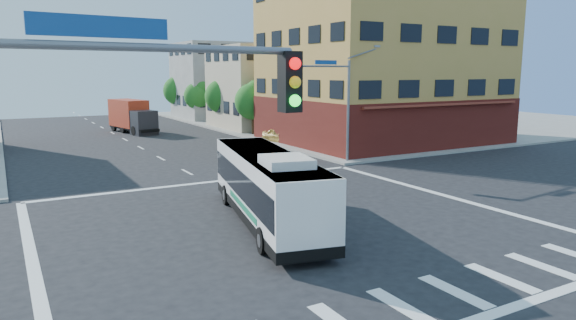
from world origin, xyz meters
TOP-DOWN VIEW (x-y plane):
  - ground at (0.00, 0.00)m, footprint 120.00×120.00m
  - sidewalk_ne at (35.00, 35.00)m, footprint 50.00×50.00m
  - corner_building_ne at (19.99, 18.48)m, footprint 18.10×15.44m
  - building_east_near at (16.98, 33.98)m, footprint 12.06×10.06m
  - building_east_far at (16.98, 47.98)m, footprint 12.06×10.06m
  - signal_mast_ne at (9.08, 10.62)m, footprint 7.91×1.13m
  - signal_mast_sw at (-9.08, -10.64)m, footprint 7.91×1.01m
  - street_tree_a at (11.90, 27.92)m, footprint 3.60×3.60m
  - street_tree_b at (11.90, 35.92)m, footprint 3.80×3.80m
  - street_tree_c at (11.90, 43.92)m, footprint 3.40×3.40m
  - street_tree_d at (11.90, 51.92)m, footprint 4.00×4.00m
  - transit_bus at (-0.62, 0.70)m, footprint 4.63×11.20m
  - box_truck at (1.95, 36.29)m, footprint 3.58×7.75m
  - parked_car at (11.53, 21.72)m, footprint 2.38×4.14m

SIDE VIEW (x-z plane):
  - ground at x=0.00m, z-range 0.00..0.00m
  - sidewalk_ne at x=35.00m, z-range 0.00..0.15m
  - parked_car at x=11.53m, z-range 0.00..1.33m
  - transit_bus at x=-0.62m, z-range -0.04..3.21m
  - box_truck at x=1.95m, z-range -0.05..3.31m
  - street_tree_c at x=11.90m, z-range 0.82..6.11m
  - street_tree_a at x=11.90m, z-range 0.83..6.35m
  - street_tree_b at x=11.90m, z-range 0.85..6.65m
  - street_tree_d at x=11.90m, z-range 0.87..6.90m
  - building_east_near at x=16.98m, z-range 0.01..9.01m
  - signal_mast_ne at x=9.08m, z-range 0.95..9.02m
  - signal_mast_sw at x=-9.08m, z-range 0.95..9.02m
  - building_east_far at x=16.98m, z-range 0.01..10.01m
  - corner_building_ne at x=19.99m, z-range -1.11..12.89m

